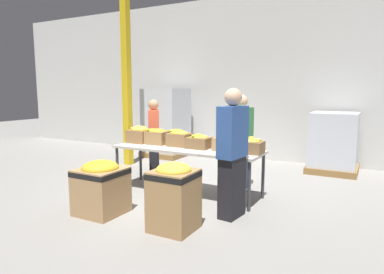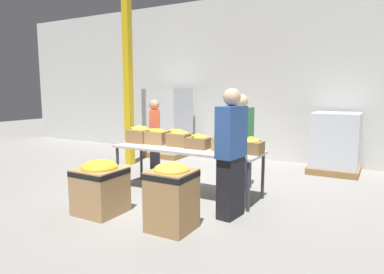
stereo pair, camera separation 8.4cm
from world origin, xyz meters
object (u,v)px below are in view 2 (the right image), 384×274
at_px(banana_box_4, 226,142).
at_px(pallet_stack_0, 335,143).
at_px(volunteer_1, 155,138).
at_px(donation_bin_0, 100,185).
at_px(volunteer_0, 231,154).
at_px(sorting_table, 187,151).
at_px(donation_bin_1, 172,194).
at_px(banana_box_1, 157,136).
at_px(volunteer_2, 241,143).
at_px(support_pillar, 128,77).
at_px(banana_box_2, 179,138).
at_px(pallet_stack_1, 168,123).
at_px(banana_box_3, 199,141).
at_px(banana_box_5, 250,146).
at_px(banana_box_0, 140,134).

distance_m(banana_box_4, pallet_stack_0, 2.98).
height_order(volunteer_1, donation_bin_0, volunteer_1).
distance_m(volunteer_0, pallet_stack_0, 3.53).
xyz_separation_m(sorting_table, donation_bin_1, (0.60, -1.39, -0.27)).
height_order(sorting_table, banana_box_1, banana_box_1).
bearing_deg(pallet_stack_0, volunteer_0, -104.92).
bearing_deg(banana_box_1, pallet_stack_0, 45.50).
height_order(volunteer_2, support_pillar, support_pillar).
height_order(banana_box_2, banana_box_4, banana_box_2).
xyz_separation_m(donation_bin_1, pallet_stack_1, (-2.67, 3.99, 0.41)).
bearing_deg(volunteer_0, volunteer_1, 65.13).
xyz_separation_m(banana_box_4, pallet_stack_0, (1.31, 2.67, -0.29)).
bearing_deg(pallet_stack_1, banana_box_2, -53.26).
xyz_separation_m(banana_box_1, pallet_stack_0, (2.62, 2.67, -0.30)).
bearing_deg(banana_box_3, sorting_table, -159.40).
bearing_deg(banana_box_5, banana_box_2, 178.18).
bearing_deg(volunteer_1, banana_box_0, -20.84).
bearing_deg(sorting_table, banana_box_3, 20.60).
distance_m(sorting_table, banana_box_2, 0.29).
relative_size(banana_box_5, volunteer_2, 0.23).
bearing_deg(pallet_stack_1, support_pillar, -98.80).
bearing_deg(volunteer_0, banana_box_3, 57.58).
relative_size(banana_box_1, support_pillar, 0.10).
bearing_deg(pallet_stack_1, donation_bin_1, -56.19).
bearing_deg(volunteer_1, banana_box_1, 4.93).
bearing_deg(volunteer_0, pallet_stack_0, -7.77).
height_order(banana_box_0, banana_box_5, banana_box_0).
height_order(support_pillar, pallet_stack_1, support_pillar).
bearing_deg(pallet_stack_0, banana_box_2, -129.08).
relative_size(pallet_stack_0, pallet_stack_1, 0.72).
bearing_deg(banana_box_0, banana_box_5, -0.87).
height_order(banana_box_3, donation_bin_1, banana_box_3).
bearing_deg(sorting_table, pallet_stack_1, 128.54).
distance_m(volunteer_1, pallet_stack_1, 2.05).
relative_size(volunteer_0, volunteer_1, 1.14).
distance_m(volunteer_1, volunteer_2, 1.87).
height_order(banana_box_2, donation_bin_0, banana_box_2).
height_order(sorting_table, banana_box_2, banana_box_2).
relative_size(banana_box_2, volunteer_2, 0.24).
height_order(sorting_table, banana_box_4, banana_box_4).
relative_size(banana_box_3, banana_box_4, 0.91).
distance_m(banana_box_4, donation_bin_1, 1.55).
xyz_separation_m(banana_box_3, donation_bin_1, (0.41, -1.47, -0.43)).
bearing_deg(pallet_stack_1, pallet_stack_0, 2.21).
distance_m(banana_box_3, donation_bin_1, 1.58).
height_order(sorting_table, donation_bin_1, donation_bin_1).
bearing_deg(support_pillar, banana_box_0, -44.24).
height_order(banana_box_3, volunteer_0, volunteer_0).
height_order(banana_box_1, volunteer_1, volunteer_1).
bearing_deg(donation_bin_1, volunteer_1, 129.63).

